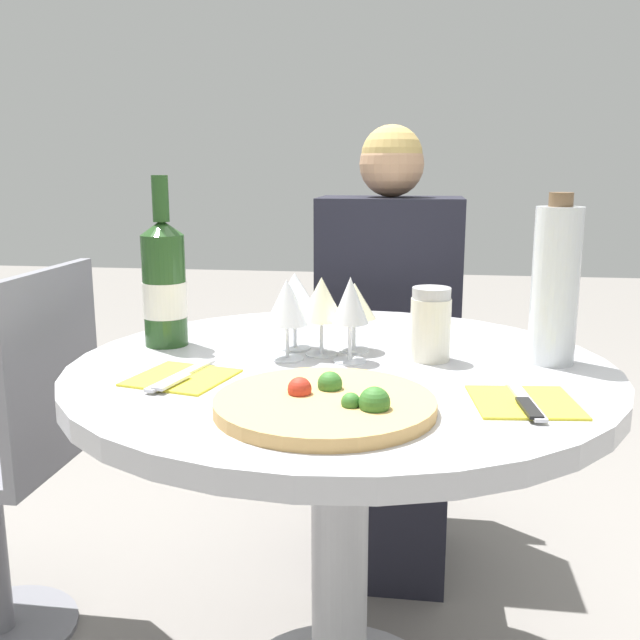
% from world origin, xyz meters
% --- Properties ---
extents(dining_table, '(0.97, 0.97, 0.71)m').
position_xyz_m(dining_table, '(0.00, 0.00, 0.56)').
color(dining_table, '#B2B2B7').
rests_on(dining_table, ground_plane).
extents(chair_behind_diner, '(0.38, 0.38, 0.85)m').
position_xyz_m(chair_behind_diner, '(0.05, 0.79, 0.42)').
color(chair_behind_diner, slate).
rests_on(chair_behind_diner, ground_plane).
extents(seated_diner, '(0.39, 0.47, 1.16)m').
position_xyz_m(seated_diner, '(0.05, 0.64, 0.51)').
color(seated_diner, black).
rests_on(seated_diner, ground_plane).
extents(chair_empty_side, '(0.38, 0.38, 0.85)m').
position_xyz_m(chair_empty_side, '(-0.74, 0.12, 0.42)').
color(chair_empty_side, slate).
rests_on(chair_empty_side, ground_plane).
extents(pizza_large, '(0.32, 0.32, 0.05)m').
position_xyz_m(pizza_large, '(0.01, -0.26, 0.72)').
color(pizza_large, tan).
rests_on(pizza_large, dining_table).
extents(wine_bottle, '(0.09, 0.09, 0.33)m').
position_xyz_m(wine_bottle, '(-0.36, 0.08, 0.83)').
color(wine_bottle, '#23471E').
rests_on(wine_bottle, dining_table).
extents(tall_carafe, '(0.08, 0.08, 0.30)m').
position_xyz_m(tall_carafe, '(0.37, 0.05, 0.85)').
color(tall_carafe, silver).
rests_on(tall_carafe, dining_table).
extents(sugar_shaker, '(0.07, 0.07, 0.13)m').
position_xyz_m(sugar_shaker, '(0.16, 0.04, 0.77)').
color(sugar_shaker, silver).
rests_on(sugar_shaker, dining_table).
extents(wine_glass_center, '(0.08, 0.08, 0.15)m').
position_xyz_m(wine_glass_center, '(-0.04, 0.05, 0.81)').
color(wine_glass_center, silver).
rests_on(wine_glass_center, dining_table).
extents(wine_glass_front_left, '(0.08, 0.08, 0.15)m').
position_xyz_m(wine_glass_front_left, '(-0.10, 0.01, 0.81)').
color(wine_glass_front_left, silver).
rests_on(wine_glass_front_left, dining_table).
extents(wine_glass_front_right, '(0.07, 0.07, 0.15)m').
position_xyz_m(wine_glass_front_right, '(0.01, 0.01, 0.82)').
color(wine_glass_front_right, silver).
rests_on(wine_glass_front_right, dining_table).
extents(wine_glass_back_right, '(0.08, 0.08, 0.13)m').
position_xyz_m(wine_glass_back_right, '(0.01, 0.09, 0.80)').
color(wine_glass_back_right, silver).
rests_on(wine_glass_back_right, dining_table).
extents(wine_glass_back_left, '(0.08, 0.08, 0.15)m').
position_xyz_m(wine_glass_back_left, '(-0.10, 0.09, 0.82)').
color(wine_glass_back_left, silver).
rests_on(wine_glass_back_left, dining_table).
extents(place_setting_left, '(0.18, 0.19, 0.01)m').
position_xyz_m(place_setting_left, '(-0.25, -0.14, 0.71)').
color(place_setting_left, yellow).
rests_on(place_setting_left, dining_table).
extents(place_setting_right, '(0.17, 0.19, 0.01)m').
position_xyz_m(place_setting_right, '(0.29, -0.19, 0.71)').
color(place_setting_right, yellow).
rests_on(place_setting_right, dining_table).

